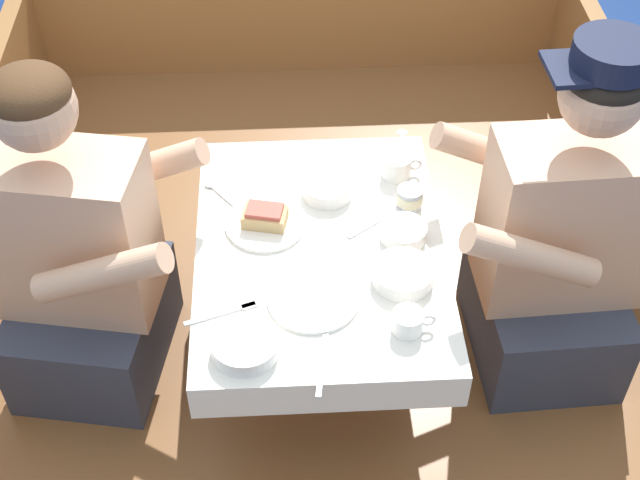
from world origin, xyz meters
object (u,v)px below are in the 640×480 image
Objects in this scene: person_port at (78,265)px; tin_can at (410,198)px; sandwich at (265,216)px; coffee_cup_port at (397,166)px; coffee_cup_starboard at (409,321)px; person_starboard at (559,248)px.

tin_can is at bearing 17.57° from person_port.
sandwich is 1.14× the size of coffee_cup_port.
coffee_cup_starboard is 0.41m from tin_can.
coffee_cup_starboard is (-0.42, -0.28, 0.08)m from person_starboard.
coffee_cup_port reaches higher than coffee_cup_starboard.
person_starboard is 0.51m from coffee_cup_starboard.
person_starboard is 8.23× the size of sandwich.
tin_can is (-0.37, 0.12, 0.08)m from person_starboard.
coffee_cup_starboard is at bearing -10.57° from person_port.
person_starboard is at bearing 9.57° from person_port.
person_starboard is 9.37× the size of coffee_cup_port.
tin_can is at bearing 8.35° from sandwich.
person_port reaches higher than tin_can.
person_starboard reaches higher than person_port.
coffee_cup_port is at bearing 26.67° from sandwich.
sandwich is 1.80× the size of tin_can.
person_starboard reaches higher than coffee_cup_port.
coffee_cup_starboard is 1.46× the size of tin_can.
coffee_cup_port is 0.12m from tin_can.
coffee_cup_starboard is at bearing -48.20° from sandwich.
sandwich is at bearing 131.80° from coffee_cup_starboard.
tin_can is at bearing -81.18° from coffee_cup_port.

